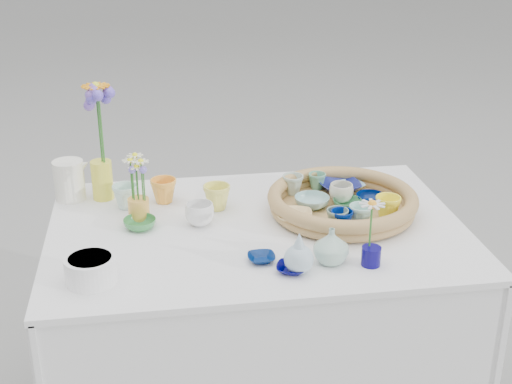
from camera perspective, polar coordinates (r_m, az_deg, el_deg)
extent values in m
imported|color=navy|center=(2.39, 6.70, 0.45)|extent=(0.15, 0.15, 0.03)
imported|color=#00134D|center=(2.31, 9.14, -0.54)|extent=(0.09, 0.09, 0.03)
imported|color=yellow|center=(2.21, 10.50, -1.25)|extent=(0.10, 0.10, 0.07)
imported|color=#37794D|center=(2.27, 7.33, -0.95)|extent=(0.10, 0.10, 0.03)
imported|color=gray|center=(2.12, 6.52, -2.17)|extent=(0.09, 0.09, 0.06)
imported|color=#90BCB7|center=(2.26, 4.50, -0.79)|extent=(0.14, 0.14, 0.03)
imported|color=#ACC6B7|center=(2.35, 2.97, 0.60)|extent=(0.08, 0.08, 0.06)
imported|color=silver|center=(2.30, 6.83, -0.08)|extent=(0.08, 0.08, 0.06)
imported|color=#A1DEFB|center=(2.41, 7.57, 0.46)|extent=(0.11, 0.11, 0.02)
imported|color=navy|center=(2.12, 6.87, -2.26)|extent=(0.08, 0.08, 0.06)
imported|color=#E0BE78|center=(2.17, 3.10, -1.96)|extent=(0.13, 0.13, 0.03)
imported|color=#A0D7CA|center=(2.15, 8.37, -1.89)|extent=(0.07, 0.07, 0.07)
imported|color=#61AA86|center=(2.40, 4.91, 0.87)|extent=(0.07, 0.07, 0.05)
imported|color=#FCA838|center=(2.35, -7.39, 0.11)|extent=(0.10, 0.10, 0.08)
imported|color=#F0E861|center=(2.28, -3.15, -0.41)|extent=(0.11, 0.11, 0.08)
imported|color=#368542|center=(2.18, -9.28, -2.52)|extent=(0.11, 0.11, 0.03)
imported|color=white|center=(2.18, -4.53, -1.77)|extent=(0.11, 0.11, 0.07)
imported|color=#031D56|center=(1.98, 0.43, -5.31)|extent=(0.08, 0.08, 0.02)
imported|color=silver|center=(2.32, -10.38, -0.35)|extent=(0.10, 0.10, 0.08)
imported|color=#00004F|center=(1.93, 2.88, -6.13)|extent=(0.11, 0.11, 0.02)
imported|color=#99BCAB|center=(1.96, 6.04, -4.30)|extent=(0.11, 0.11, 0.10)
cylinder|color=#0A0458|center=(1.97, 9.19, -5.09)|extent=(0.06, 0.06, 0.05)
cylinder|color=yellow|center=(2.40, -12.20, 0.95)|extent=(0.08, 0.08, 0.13)
cylinder|color=#EFAB41|center=(2.23, -9.36, -1.36)|extent=(0.08, 0.08, 0.07)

